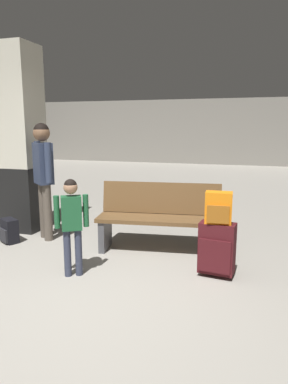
% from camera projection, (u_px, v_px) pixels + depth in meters
% --- Properties ---
extents(ground_plane, '(18.00, 18.00, 0.10)m').
position_uv_depth(ground_plane, '(175.00, 212.00, 6.95)').
color(ground_plane, gray).
extents(garage_back_wall, '(18.00, 0.12, 2.80)m').
position_uv_depth(garage_back_wall, '(219.00, 132.00, 15.01)').
color(garage_back_wall, gray).
rests_on(garage_back_wall, ground_plane).
extents(structural_pillar, '(0.57, 0.57, 2.83)m').
position_uv_depth(structural_pillar, '(21.00, 141.00, 5.40)').
color(structural_pillar, black).
rests_on(structural_pillar, ground_plane).
extents(bench, '(1.66, 0.73, 0.89)m').
position_uv_depth(bench, '(159.00, 218.00, 4.59)').
color(bench, brown).
rests_on(bench, ground_plane).
extents(suitcase, '(0.40, 0.27, 0.60)m').
position_uv_depth(suitcase, '(217.00, 248.00, 3.79)').
color(suitcase, '#471419').
rests_on(suitcase, ground_plane).
extents(backpack_bright, '(0.29, 0.20, 0.34)m').
position_uv_depth(backpack_bright, '(219.00, 208.00, 3.71)').
color(backpack_bright, orange).
rests_on(backpack_bright, suitcase).
extents(child, '(0.33, 0.22, 1.08)m').
position_uv_depth(child, '(72.00, 217.00, 3.75)').
color(child, '#33384C').
rests_on(child, ground_plane).
extents(adult, '(0.46, 0.40, 1.67)m').
position_uv_depth(adult, '(43.00, 169.00, 4.97)').
color(adult, brown).
rests_on(adult, ground_plane).
extents(backpack_dark_floor, '(0.32, 0.29, 0.34)m').
position_uv_depth(backpack_dark_floor, '(9.00, 231.00, 4.95)').
color(backpack_dark_floor, black).
rests_on(backpack_dark_floor, ground_plane).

